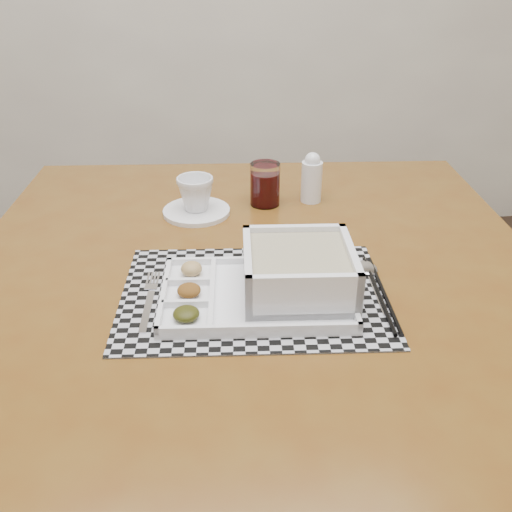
{
  "coord_description": "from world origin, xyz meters",
  "views": [
    {
      "loc": [
        0.38,
        -0.22,
        1.37
      ],
      "look_at": [
        0.49,
        0.66,
        0.87
      ],
      "focal_mm": 40.0,
      "sensor_mm": 36.0,
      "label": 1
    }
  ],
  "objects_px": {
    "juice_glass": "(265,186)",
    "creamer_bottle": "(312,178)",
    "dining_table": "(254,301)",
    "cup": "(196,194)",
    "serving_tray": "(286,278)"
  },
  "relations": [
    {
      "from": "dining_table",
      "to": "cup",
      "type": "height_order",
      "value": "cup"
    },
    {
      "from": "dining_table",
      "to": "creamer_bottle",
      "type": "distance_m",
      "value": 0.35
    },
    {
      "from": "dining_table",
      "to": "serving_tray",
      "type": "relative_size",
      "value": 3.51
    },
    {
      "from": "dining_table",
      "to": "juice_glass",
      "type": "distance_m",
      "value": 0.31
    },
    {
      "from": "creamer_bottle",
      "to": "cup",
      "type": "bearing_deg",
      "value": -171.66
    },
    {
      "from": "juice_glass",
      "to": "creamer_bottle",
      "type": "height_order",
      "value": "creamer_bottle"
    },
    {
      "from": "dining_table",
      "to": "juice_glass",
      "type": "relative_size",
      "value": 12.16
    },
    {
      "from": "juice_glass",
      "to": "creamer_bottle",
      "type": "xyz_separation_m",
      "value": [
        0.11,
        0.01,
        0.01
      ]
    },
    {
      "from": "juice_glass",
      "to": "dining_table",
      "type": "bearing_deg",
      "value": -101.93
    },
    {
      "from": "dining_table",
      "to": "cup",
      "type": "bearing_deg",
      "value": 113.14
    },
    {
      "from": "cup",
      "to": "creamer_bottle",
      "type": "xyz_separation_m",
      "value": [
        0.27,
        0.04,
        0.01
      ]
    },
    {
      "from": "cup",
      "to": "juice_glass",
      "type": "bearing_deg",
      "value": 24.69
    },
    {
      "from": "serving_tray",
      "to": "juice_glass",
      "type": "bearing_deg",
      "value": 87.39
    },
    {
      "from": "dining_table",
      "to": "juice_glass",
      "type": "xyz_separation_m",
      "value": [
        0.06,
        0.27,
        0.13
      ]
    },
    {
      "from": "dining_table",
      "to": "creamer_bottle",
      "type": "bearing_deg",
      "value": 59.03
    }
  ]
}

